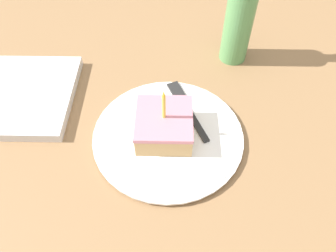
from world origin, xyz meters
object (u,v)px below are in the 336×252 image
at_px(plate, 168,136).
at_px(marble_board, 23,95).
at_px(cake_slice, 164,125).
at_px(fork, 185,106).
at_px(bottle, 239,22).

height_order(plate, marble_board, marble_board).
height_order(cake_slice, fork, cake_slice).
xyz_separation_m(plate, fork, (-0.07, 0.03, 0.01)).
relative_size(fork, bottle, 0.68).
xyz_separation_m(cake_slice, bottle, (-0.24, 0.15, 0.06)).
bearing_deg(marble_board, bottle, 107.48).
distance_m(fork, bottle, 0.22).
xyz_separation_m(plate, cake_slice, (-0.00, -0.01, 0.03)).
relative_size(plate, marble_board, 1.26).
bearing_deg(fork, marble_board, -94.87).
bearing_deg(cake_slice, bottle, 147.10).
distance_m(plate, marble_board, 0.32).
bearing_deg(fork, cake_slice, -31.26).
relative_size(plate, fork, 1.78).
bearing_deg(marble_board, fork, 85.13).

